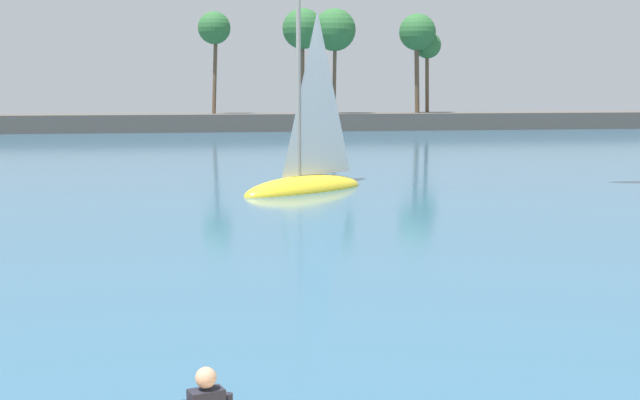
% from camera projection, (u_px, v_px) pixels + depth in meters
% --- Properties ---
extents(sea, '(220.00, 117.84, 0.06)m').
position_uv_depth(sea, '(177.00, 144.00, 67.25)').
color(sea, '#33607F').
rests_on(sea, ground).
extents(palm_headland, '(102.54, 6.17, 12.36)m').
position_uv_depth(palm_headland, '(188.00, 101.00, 85.52)').
color(palm_headland, '#514C47').
rests_on(palm_headland, ground).
extents(sailboat_near_shore, '(6.43, 5.38, 9.44)m').
position_uv_depth(sailboat_near_shore, '(307.00, 170.00, 36.05)').
color(sailboat_near_shore, yellow).
rests_on(sailboat_near_shore, sea).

